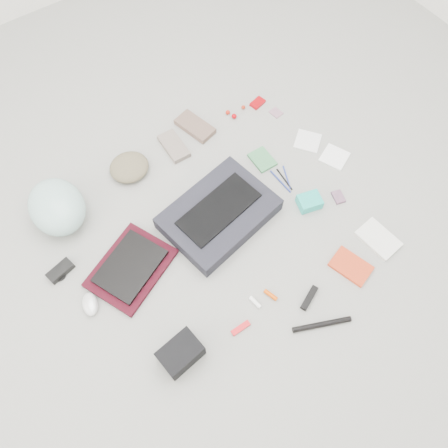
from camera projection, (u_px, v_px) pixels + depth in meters
ground_plane at (224, 229)px, 2.11m from camera, size 4.00×4.00×0.00m
messenger_bag at (219, 214)px, 2.10m from camera, size 0.57×0.45×0.09m
bag_flap at (219, 209)px, 2.05m from camera, size 0.42×0.25×0.01m
laptop_sleeve at (131, 268)px, 2.00m from camera, size 0.45×0.40×0.03m
laptop at (130, 266)px, 1.98m from camera, size 0.36×0.32×0.02m
bike_helmet at (57, 207)px, 2.05m from camera, size 0.26×0.32×0.19m
beanie at (129, 167)px, 2.23m from camera, size 0.21×0.21×0.07m
mitten_left at (174, 146)px, 2.32m from camera, size 0.11×0.20×0.03m
mitten_right at (195, 126)px, 2.38m from camera, size 0.16×0.24×0.03m
power_brick at (60, 271)px, 1.99m from camera, size 0.13×0.08×0.03m
cable_coil at (59, 275)px, 2.00m from camera, size 0.07×0.07×0.01m
mouse at (90, 304)px, 1.92m from camera, size 0.09×0.12×0.04m
camera_bag at (181, 354)px, 1.79m from camera, size 0.18×0.14×0.11m
multitool at (241, 328)px, 1.88m from camera, size 0.09×0.03×0.01m
toiletry_tube_white at (255, 302)px, 1.93m from camera, size 0.03×0.07×0.02m
toiletry_tube_orange at (271, 295)px, 1.95m from camera, size 0.04×0.07×0.02m
u_lock at (309, 298)px, 1.94m from camera, size 0.12×0.07×0.02m
bike_pump at (322, 324)px, 1.88m from camera, size 0.25×0.13×0.02m
book_red at (351, 266)px, 2.01m from camera, size 0.17×0.21×0.02m
book_white at (378, 239)px, 2.07m from camera, size 0.15×0.21×0.02m
notepad at (262, 160)px, 2.29m from camera, size 0.11×0.14×0.02m
pen_blue at (280, 181)px, 2.23m from camera, size 0.01×0.16×0.01m
pen_black at (284, 179)px, 2.23m from camera, size 0.02×0.14×0.01m
pen_navy at (287, 177)px, 2.24m from camera, size 0.06×0.13×0.01m
accordion_wallet at (309, 202)px, 2.15m from camera, size 0.13×0.11×0.06m
card_deck at (338, 197)px, 2.18m from camera, size 0.07×0.08×0.01m
napkin_top at (308, 141)px, 2.35m from camera, size 0.18×0.18×0.01m
napkin_bottom at (335, 157)px, 2.30m from camera, size 0.17×0.17×0.01m
lollipop_a at (228, 112)px, 2.43m from camera, size 0.03×0.03×0.03m
lollipop_b at (234, 116)px, 2.41m from camera, size 0.04×0.04×0.03m
lollipop_c at (243, 107)px, 2.44m from camera, size 0.03×0.03×0.02m
altoids_tin at (258, 103)px, 2.46m from camera, size 0.09×0.07×0.02m
stamp_sheet at (276, 113)px, 2.44m from camera, size 0.06×0.07×0.00m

